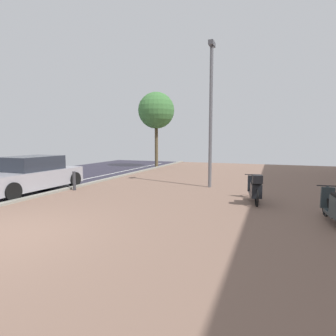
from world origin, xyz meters
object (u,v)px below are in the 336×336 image
(scooter_near, at_px, (255,189))
(lamp_post, at_px, (211,108))
(street_tree, at_px, (156,111))
(parked_car_near, at_px, (31,175))
(bollard_far, at_px, (74,181))

(scooter_near, xyz_separation_m, lamp_post, (-1.98, 2.41, 2.85))
(street_tree, bearing_deg, lamp_post, -51.97)
(parked_car_near, distance_m, lamp_post, 7.65)
(parked_car_near, height_order, street_tree, street_tree)
(lamp_post, distance_m, street_tree, 8.83)
(parked_car_near, height_order, lamp_post, lamp_post)
(street_tree, relative_size, bollard_far, 7.13)
(lamp_post, relative_size, bollard_far, 7.90)
(lamp_post, relative_size, street_tree, 1.11)
(lamp_post, xyz_separation_m, street_tree, (-5.42, 6.93, 0.76))
(scooter_near, relative_size, bollard_far, 2.44)
(street_tree, bearing_deg, parked_car_near, -94.97)
(scooter_near, distance_m, street_tree, 12.46)
(scooter_near, relative_size, parked_car_near, 0.45)
(scooter_near, relative_size, lamp_post, 0.31)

